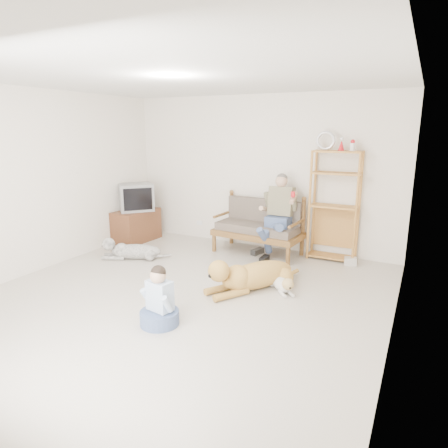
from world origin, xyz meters
The scene contains 16 objects.
floor centered at (0.00, 0.00, 0.00)m, with size 5.50×5.50×0.00m, color silver.
ceiling centered at (0.00, 0.00, 2.70)m, with size 5.50×5.50×0.00m, color silver.
wall_back centered at (0.00, 2.75, 1.35)m, with size 5.00×5.00×0.00m, color silver.
wall_left centered at (-2.50, 0.00, 1.35)m, with size 5.50×5.50×0.00m, color silver.
wall_right centered at (2.50, 0.00, 1.35)m, with size 5.50×5.50×0.00m, color silver.
loveseat centered at (0.17, 2.35, 0.49)m, with size 1.55×0.82×0.95m.
man centered at (0.52, 2.17, 0.64)m, with size 0.53×0.76×1.23m.
etagere centered at (1.38, 2.55, 0.92)m, with size 0.79×0.35×2.09m.
book_stack centered at (1.73, 2.39, 0.06)m, with size 0.19×0.14×0.12m, color silver.
tv_stand centered at (-2.23, 1.98, 0.30)m, with size 0.55×0.93×0.60m.
crt_tv centered at (-2.20, 1.98, 0.86)m, with size 0.77×0.78×0.51m.
wall_outlet centered at (-1.25, 2.73, 0.30)m, with size 0.12×0.02×0.08m, color silver.
golden_retriever centered at (0.69, 0.75, 0.20)m, with size 0.97×1.46×0.49m.
shaggy_dog centered at (-1.61, 1.05, 0.14)m, with size 1.09×0.63×0.36m.
terrier centered at (1.11, 0.88, 0.10)m, with size 0.48×0.52×0.25m.
child centered at (0.18, -0.61, 0.25)m, with size 0.43×0.43×0.69m.
Camera 1 is at (2.66, -3.91, 2.12)m, focal length 32.00 mm.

